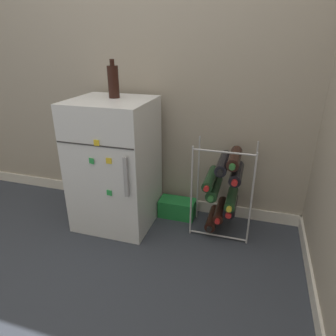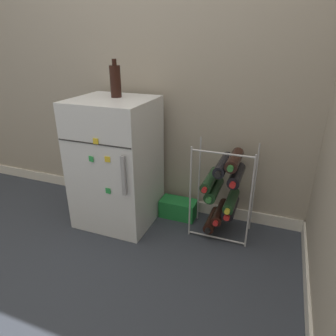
{
  "view_description": "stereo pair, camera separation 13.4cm",
  "coord_description": "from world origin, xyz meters",
  "views": [
    {
      "loc": [
        0.63,
        -1.48,
        1.28
      ],
      "look_at": [
        0.07,
        0.35,
        0.46
      ],
      "focal_mm": 32.0,
      "sensor_mm": 36.0,
      "label": 1
    },
    {
      "loc": [
        0.76,
        -1.44,
        1.28
      ],
      "look_at": [
        0.07,
        0.35,
        0.46
      ],
      "focal_mm": 32.0,
      "sensor_mm": 36.0,
      "label": 2
    }
  ],
  "objects": [
    {
      "name": "mini_fridge",
      "position": [
        -0.31,
        0.3,
        0.46
      ],
      "size": [
        0.54,
        0.53,
        0.92
      ],
      "color": "silver",
      "rests_on": "ground_plane"
    },
    {
      "name": "wall_back",
      "position": [
        0.0,
        0.64,
        1.24
      ],
      "size": [
        7.04,
        0.07,
        2.5
      ],
      "color": "#9E9384",
      "rests_on": "ground_plane"
    },
    {
      "name": "ground_plane",
      "position": [
        0.0,
        0.0,
        0.0
      ],
      "size": [
        14.0,
        14.0,
        0.0
      ],
      "primitive_type": "plane",
      "color": "#333842"
    },
    {
      "name": "soda_box",
      "position": [
        0.11,
        0.48,
        0.07
      ],
      "size": [
        0.28,
        0.15,
        0.14
      ],
      "color": "#1E7F38",
      "rests_on": "ground_plane"
    },
    {
      "name": "wine_rack",
      "position": [
        0.46,
        0.39,
        0.34
      ],
      "size": [
        0.41,
        0.33,
        0.66
      ],
      "color": "#B2B2B7",
      "rests_on": "ground_plane"
    },
    {
      "name": "fridge_top_bottle",
      "position": [
        -0.31,
        0.36,
        1.03
      ],
      "size": [
        0.07,
        0.07,
        0.25
      ],
      "color": "black",
      "rests_on": "mini_fridge"
    }
  ]
}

